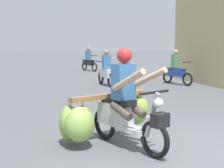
% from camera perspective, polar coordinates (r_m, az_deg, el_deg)
% --- Properties ---
extents(ground_plane, '(120.00, 120.00, 0.00)m').
position_cam_1_polar(ground_plane, '(5.07, 13.09, -12.10)').
color(ground_plane, '#56595E').
extents(motorbike_main_loaded, '(1.78, 1.97, 1.58)m').
position_cam_1_polar(motorbike_main_loaded, '(5.45, -0.21, -5.04)').
color(motorbike_main_loaded, black).
rests_on(motorbike_main_loaded, ground).
extents(motorbike_distant_ahead_left, '(0.79, 1.52, 1.40)m').
position_cam_1_polar(motorbike_distant_ahead_left, '(19.68, -4.09, 3.95)').
color(motorbike_distant_ahead_left, black).
rests_on(motorbike_distant_ahead_left, ground).
extents(motorbike_distant_ahead_right, '(0.50, 1.62, 1.40)m').
position_cam_1_polar(motorbike_distant_ahead_right, '(12.73, -1.03, 2.24)').
color(motorbike_distant_ahead_right, black).
rests_on(motorbike_distant_ahead_right, ground).
extents(motorbike_distant_far_ahead, '(0.74, 1.55, 1.40)m').
position_cam_1_polar(motorbike_distant_far_ahead, '(13.43, 11.05, 2.36)').
color(motorbike_distant_far_ahead, black).
rests_on(motorbike_distant_far_ahead, ground).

